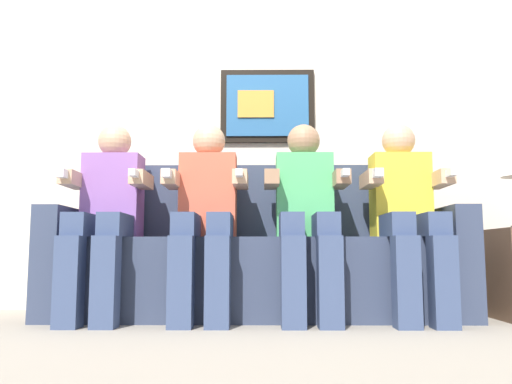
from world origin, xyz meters
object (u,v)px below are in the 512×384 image
at_px(person_right_center, 306,209).
at_px(person_rightmost, 406,209).
at_px(couch, 256,262).
at_px(person_left_center, 206,209).
at_px(person_leftmost, 106,209).

distance_m(person_right_center, person_rightmost, 0.55).
height_order(couch, person_rightmost, person_rightmost).
bearing_deg(person_left_center, person_leftmost, 180.00).
distance_m(person_left_center, person_right_center, 0.55).
relative_size(couch, person_right_center, 2.12).
bearing_deg(person_left_center, person_rightmost, 0.00).
bearing_deg(couch, person_right_center, -31.32).
height_order(couch, person_leftmost, person_leftmost).
xyz_separation_m(person_leftmost, person_right_center, (1.10, 0.00, -0.00)).
bearing_deg(person_right_center, person_left_center, -179.95).
xyz_separation_m(person_right_center, person_rightmost, (0.55, -0.00, 0.00)).
bearing_deg(person_right_center, couch, 148.68).
relative_size(person_leftmost, person_left_center, 1.00).
relative_size(couch, person_left_center, 2.12).
xyz_separation_m(person_leftmost, person_left_center, (0.55, 0.00, 0.00)).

